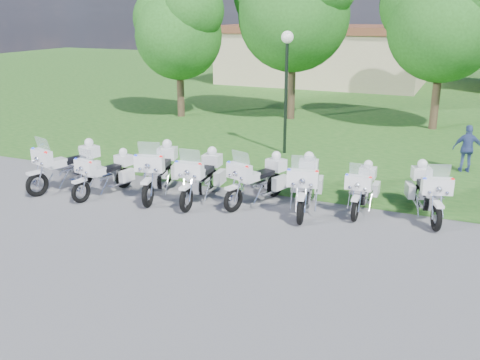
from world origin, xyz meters
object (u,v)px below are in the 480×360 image
at_px(motorcycle_1, 106,173).
at_px(motorcycle_7, 427,191).
at_px(motorcycle_2, 160,170).
at_px(motorcycle_3, 202,176).
at_px(motorcycle_6, 363,188).
at_px(motorcycle_4, 259,179).
at_px(motorcycle_0, 68,165).
at_px(motorcycle_5, 305,184).
at_px(bystander_c, 467,149).
at_px(lamp_post, 287,63).

relative_size(motorcycle_1, motorcycle_7, 0.96).
height_order(motorcycle_2, motorcycle_3, motorcycle_2).
bearing_deg(motorcycle_3, motorcycle_1, 9.37).
bearing_deg(motorcycle_6, motorcycle_4, 11.12).
relative_size(motorcycle_0, motorcycle_4, 1.06).
bearing_deg(motorcycle_6, motorcycle_2, 9.82).
bearing_deg(motorcycle_5, motorcycle_0, -2.63).
bearing_deg(motorcycle_1, motorcycle_6, -154.98).
bearing_deg(motorcycle_1, bystander_c, -133.54).
height_order(motorcycle_2, lamp_post, lamp_post).
relative_size(motorcycle_5, bystander_c, 1.61).
bearing_deg(motorcycle_6, motorcycle_1, 12.37).
distance_m(motorcycle_4, motorcycle_5, 1.36).
distance_m(motorcycle_5, lamp_post, 6.53).
relative_size(motorcycle_2, motorcycle_3, 1.04).
distance_m(motorcycle_3, motorcycle_5, 2.94).
distance_m(motorcycle_0, motorcycle_3, 4.25).
height_order(motorcycle_7, lamp_post, lamp_post).
bearing_deg(lamp_post, bystander_c, 1.03).
xyz_separation_m(motorcycle_1, motorcycle_3, (2.79, 0.67, 0.07)).
xyz_separation_m(motorcycle_6, bystander_c, (2.44, 4.96, 0.17)).
xyz_separation_m(motorcycle_1, bystander_c, (9.56, 6.65, 0.16)).
xyz_separation_m(motorcycle_0, motorcycle_1, (1.40, -0.01, -0.08)).
xyz_separation_m(motorcycle_0, motorcycle_5, (7.10, 1.08, 0.01)).
distance_m(motorcycle_2, bystander_c, 10.12).
distance_m(motorcycle_1, motorcycle_6, 7.31).
xyz_separation_m(motorcycle_5, motorcycle_7, (3.04, 0.83, -0.04)).
bearing_deg(lamp_post, motorcycle_5, -65.54).
bearing_deg(lamp_post, motorcycle_3, -94.22).
relative_size(motorcycle_1, motorcycle_3, 0.89).
bearing_deg(motorcycle_0, lamp_post, -109.13).
height_order(motorcycle_4, motorcycle_5, motorcycle_5).
height_order(motorcycle_1, motorcycle_3, motorcycle_3).
distance_m(motorcycle_4, lamp_post, 6.16).
bearing_deg(bystander_c, motorcycle_1, 23.88).
bearing_deg(motorcycle_7, motorcycle_2, -8.84).
xyz_separation_m(motorcycle_7, lamp_post, (-5.52, 4.61, 2.67)).
xyz_separation_m(motorcycle_4, motorcycle_5, (1.36, -0.01, 0.04)).
relative_size(motorcycle_2, motorcycle_7, 1.11).
height_order(motorcycle_0, motorcycle_4, motorcycle_0).
height_order(motorcycle_2, motorcycle_5, motorcycle_2).
xyz_separation_m(motorcycle_2, motorcycle_5, (4.26, 0.48, -0.02)).
distance_m(motorcycle_4, motorcycle_7, 4.47).
bearing_deg(motorcycle_4, lamp_post, -58.90).
bearing_deg(motorcycle_6, bystander_c, -117.25).
relative_size(motorcycle_0, motorcycle_1, 1.11).
bearing_deg(motorcycle_2, motorcycle_0, -2.42).
bearing_deg(motorcycle_5, bystander_c, -136.04).
relative_size(motorcycle_3, lamp_post, 0.56).
xyz_separation_m(motorcycle_2, motorcycle_3, (1.35, 0.06, -0.04)).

